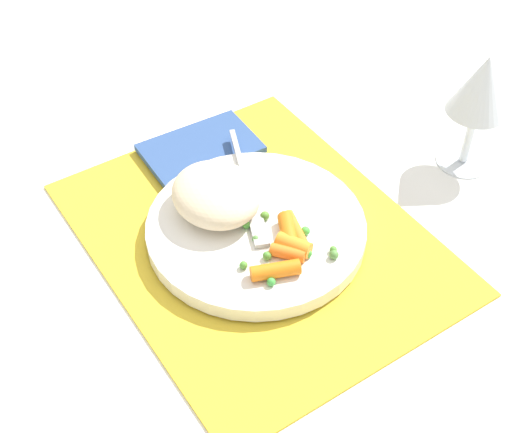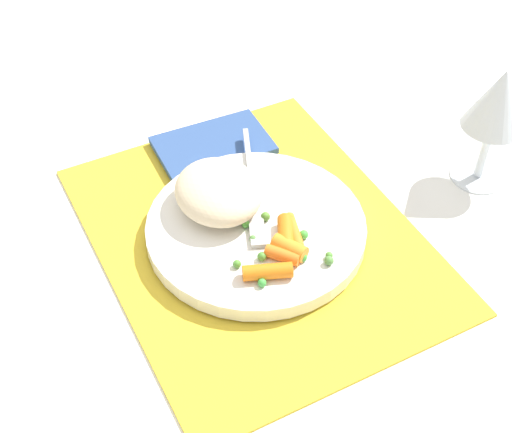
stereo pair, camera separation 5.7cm
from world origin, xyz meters
name	(u,v)px [view 1 (the left image)]	position (x,y,z in m)	size (l,w,h in m)	color
ground_plane	(256,238)	(0.00, 0.00, 0.00)	(2.40, 2.40, 0.00)	white
placemat	(256,236)	(0.00, 0.00, 0.00)	(0.40, 0.32, 0.01)	gold
plate	(256,229)	(0.00, 0.00, 0.01)	(0.23, 0.23, 0.02)	white
rice_mound	(216,194)	(-0.04, -0.02, 0.04)	(0.10, 0.09, 0.04)	beige
carrot_portion	(287,246)	(0.05, 0.00, 0.03)	(0.08, 0.09, 0.02)	orange
pea_scatter	(284,244)	(0.04, 0.00, 0.03)	(0.09, 0.10, 0.01)	#548F41
fork	(249,197)	(-0.04, 0.01, 0.03)	(0.18, 0.08, 0.01)	beige
wine_glass	(482,89)	(0.03, 0.28, 0.11)	(0.07, 0.07, 0.15)	silver
napkin	(200,148)	(-0.15, 0.02, 0.01)	(0.09, 0.14, 0.01)	#33518C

